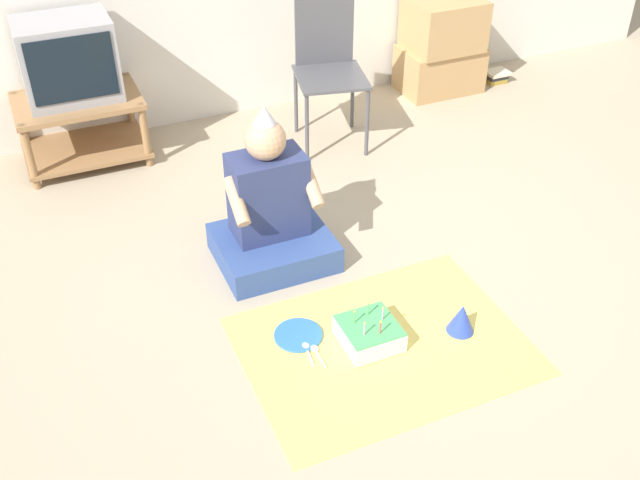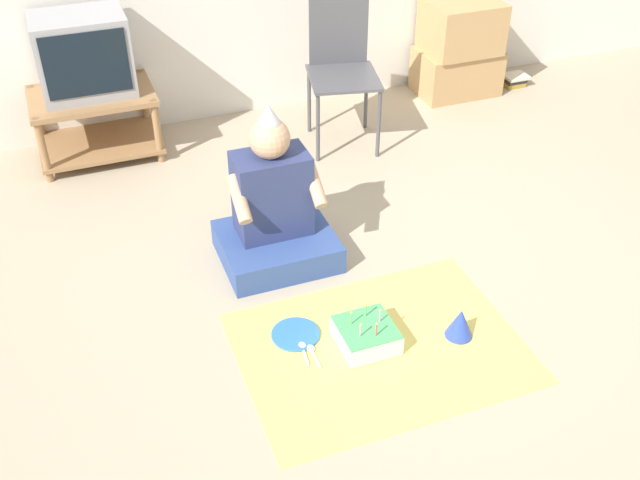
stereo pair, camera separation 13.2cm
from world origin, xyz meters
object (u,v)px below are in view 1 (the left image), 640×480
Objects in this scene: book_pile at (496,76)px; cardboard_box_stack at (442,46)px; birthday_cake at (369,333)px; paper_plate at (298,335)px; tv at (68,59)px; party_hat_blue at (462,318)px; folding_chair at (328,62)px; person_seated at (271,214)px.

cardboard_box_stack is at bearing 172.43° from book_pile.
birthday_cake reaches higher than paper_plate.
party_hat_blue is (1.25, -2.24, -0.56)m from tv.
folding_chair is 1.96m from birthday_cake.
book_pile is 1.20× the size of party_hat_blue.
birthday_cake reaches higher than book_pile.
birthday_cake is at bearing -77.60° from person_seated.
cardboard_box_stack is at bearing 37.81° from person_seated.
paper_plate is at bearing -118.02° from folding_chair.
paper_plate is (-0.88, -1.65, -0.49)m from folding_chair.
book_pile is at bearing 39.33° from paper_plate.
paper_plate is (-0.10, -0.60, -0.25)m from person_seated.
birthday_cake is (-1.62, -2.14, -0.27)m from cardboard_box_stack.
birthday_cake is 0.42m from party_hat_blue.
paper_plate is (-2.35, -1.92, -0.03)m from book_pile.
person_seated is at bearing -126.33° from folding_chair.
tv is 0.79× the size of cardboard_box_stack.
cardboard_box_stack reaches higher than book_pile.
folding_chair is 1.96m from party_hat_blue.
tv is 2.63m from party_hat_blue.
person_seated is 0.65m from paper_plate.
person_seated reaches higher than birthday_cake.
party_hat_blue is (0.57, -0.85, -0.18)m from person_seated.
book_pile is at bearing 45.02° from birthday_cake.
person_seated reaches higher than book_pile.
book_pile is (1.47, 0.28, -0.46)m from folding_chair.
cardboard_box_stack is 0.79× the size of person_seated.
book_pile is 0.79× the size of paper_plate.
person_seated reaches higher than party_hat_blue.
person_seated is at bearing -142.19° from cardboard_box_stack.
party_hat_blue is (-1.22, -2.24, -0.25)m from cardboard_box_stack.
tv is at bearing 116.09° from person_seated.
book_pile is 2.62m from person_seated.
person_seated is at bearing -149.38° from book_pile.
paper_plate is at bearing -133.65° from cardboard_box_stack.
tv reaches higher than birthday_cake.
party_hat_blue is at bearing -56.14° from person_seated.
cardboard_box_stack is at bearing 18.33° from folding_chair.
tv reaches higher than party_hat_blue.
book_pile is at bearing -7.57° from cardboard_box_stack.
cardboard_box_stack is 3.04× the size of paper_plate.
cardboard_box_stack is 2.69× the size of birthday_cake.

